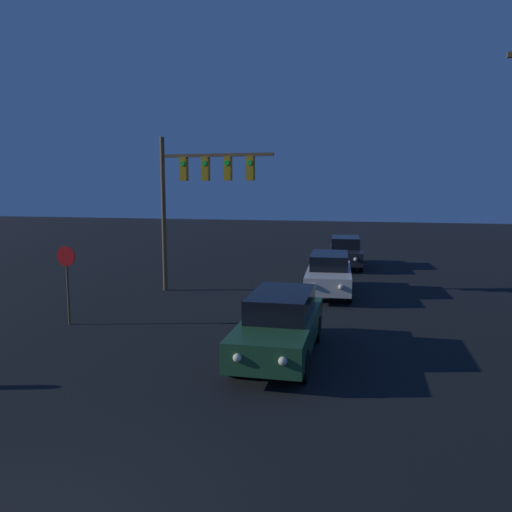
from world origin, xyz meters
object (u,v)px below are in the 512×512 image
at_px(car_mid, 329,273).
at_px(stop_sign, 67,271).
at_px(car_near, 280,324).
at_px(car_far, 345,251).
at_px(traffic_signal_mast, 197,184).

distance_m(car_mid, stop_sign, 9.66).
bearing_deg(car_near, car_far, -93.78).
bearing_deg(car_near, traffic_signal_mast, -57.12).
distance_m(car_far, stop_sign, 15.38).
distance_m(car_near, car_far, 14.81).
bearing_deg(car_mid, car_far, -95.68).
xyz_separation_m(traffic_signal_mast, stop_sign, (-2.10, -5.48, -2.62)).
xyz_separation_m(car_near, car_far, (0.53, 14.80, 0.00)).
height_order(car_near, traffic_signal_mast, traffic_signal_mast).
relative_size(car_near, car_mid, 0.99).
height_order(car_mid, traffic_signal_mast, traffic_signal_mast).
bearing_deg(stop_sign, car_near, -10.69).
height_order(car_mid, car_far, same).
distance_m(car_near, car_mid, 7.74).
height_order(car_near, car_mid, same).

